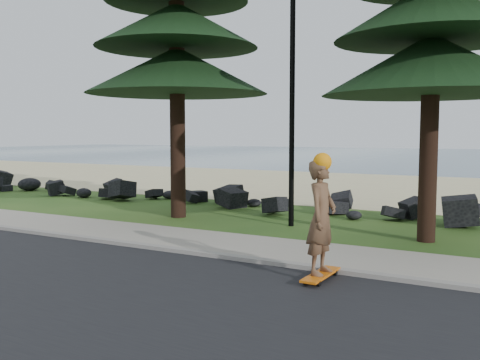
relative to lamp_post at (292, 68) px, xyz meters
The scene contains 9 objects.
ground 5.23m from the lamp_post, 90.00° to the right, with size 160.00×160.00×0.00m, color #224616.
road 8.74m from the lamp_post, 90.00° to the right, with size 160.00×7.00×0.02m, color black.
kerb 5.79m from the lamp_post, 90.00° to the right, with size 160.00×0.20×0.10m, color gray.
sidewalk 5.08m from the lamp_post, 90.00° to the right, with size 160.00×2.00×0.08m, color gray.
beach_sand 12.03m from the lamp_post, 90.00° to the left, with size 160.00×15.00×0.01m, color beige.
ocean 47.98m from the lamp_post, 90.00° to the left, with size 160.00×58.00×0.01m, color #395A6E.
seawall_boulders 4.78m from the lamp_post, 90.00° to the left, with size 60.00×2.40×1.10m, color black, non-canonical shape.
lamp_post is the anchor object (origin of this frame).
skateboarder 6.13m from the lamp_post, 61.30° to the right, with size 0.47×1.14×2.11m.
Camera 1 is at (5.57, -9.73, 2.45)m, focal length 40.00 mm.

